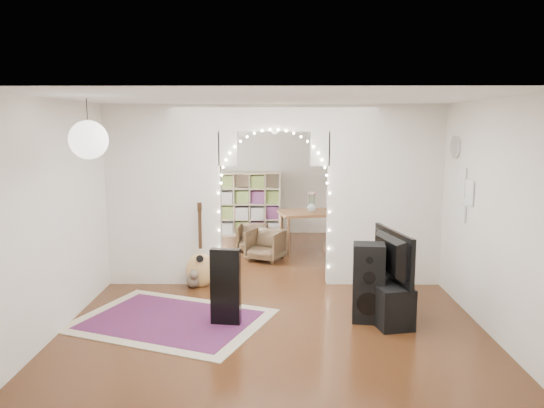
{
  "coord_description": "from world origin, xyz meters",
  "views": [
    {
      "loc": [
        0.04,
        -7.87,
        2.42
      ],
      "look_at": [
        -0.03,
        0.3,
        1.17
      ],
      "focal_mm": 35.0,
      "sensor_mm": 36.0,
      "label": 1
    }
  ],
  "objects_px": {
    "bookcase": "(250,204)",
    "dining_chair_left": "(266,245)",
    "media_console": "(384,299)",
    "dining_chair_right": "(253,238)",
    "acoustic_guitar": "(201,256)",
    "dining_table": "(312,215)",
    "floor_speaker": "(368,283)"
  },
  "relations": [
    {
      "from": "acoustic_guitar",
      "to": "dining_table",
      "type": "relative_size",
      "value": 0.81
    },
    {
      "from": "dining_chair_right",
      "to": "floor_speaker",
      "type": "bearing_deg",
      "value": -60.72
    },
    {
      "from": "media_console",
      "to": "dining_chair_left",
      "type": "xyz_separation_m",
      "value": [
        -1.53,
        2.85,
        0.03
      ]
    },
    {
      "from": "acoustic_guitar",
      "to": "dining_chair_left",
      "type": "xyz_separation_m",
      "value": [
        0.93,
        1.59,
        -0.2
      ]
    },
    {
      "from": "media_console",
      "to": "dining_chair_left",
      "type": "distance_m",
      "value": 3.24
    },
    {
      "from": "acoustic_guitar",
      "to": "dining_chair_left",
      "type": "relative_size",
      "value": 1.78
    },
    {
      "from": "media_console",
      "to": "acoustic_guitar",
      "type": "bearing_deg",
      "value": 141.11
    },
    {
      "from": "floor_speaker",
      "to": "media_console",
      "type": "relative_size",
      "value": 0.97
    },
    {
      "from": "dining_table",
      "to": "dining_chair_left",
      "type": "bearing_deg",
      "value": -150.01
    },
    {
      "from": "acoustic_guitar",
      "to": "bookcase",
      "type": "bearing_deg",
      "value": 68.58
    },
    {
      "from": "bookcase",
      "to": "dining_chair_left",
      "type": "bearing_deg",
      "value": -88.81
    },
    {
      "from": "media_console",
      "to": "floor_speaker",
      "type": "bearing_deg",
      "value": -172.75
    },
    {
      "from": "floor_speaker",
      "to": "media_console",
      "type": "bearing_deg",
      "value": 26.21
    },
    {
      "from": "bookcase",
      "to": "acoustic_guitar",
      "type": "bearing_deg",
      "value": -107.24
    },
    {
      "from": "floor_speaker",
      "to": "dining_chair_left",
      "type": "relative_size",
      "value": 1.6
    },
    {
      "from": "dining_table",
      "to": "dining_chair_left",
      "type": "height_order",
      "value": "dining_table"
    },
    {
      "from": "acoustic_guitar",
      "to": "media_console",
      "type": "bearing_deg",
      "value": -40.36
    },
    {
      "from": "media_console",
      "to": "dining_table",
      "type": "xyz_separation_m",
      "value": [
        -0.67,
        3.6,
        0.43
      ]
    },
    {
      "from": "dining_chair_left",
      "to": "floor_speaker",
      "type": "bearing_deg",
      "value": -41.99
    },
    {
      "from": "dining_chair_left",
      "to": "media_console",
      "type": "bearing_deg",
      "value": -38.09
    },
    {
      "from": "bookcase",
      "to": "dining_table",
      "type": "height_order",
      "value": "bookcase"
    },
    {
      "from": "bookcase",
      "to": "media_console",
      "type": "bearing_deg",
      "value": -78.06
    },
    {
      "from": "dining_table",
      "to": "acoustic_guitar",
      "type": "bearing_deg",
      "value": -138.51
    },
    {
      "from": "acoustic_guitar",
      "to": "dining_chair_right",
      "type": "height_order",
      "value": "acoustic_guitar"
    },
    {
      "from": "media_console",
      "to": "dining_chair_right",
      "type": "bearing_deg",
      "value": 105.13
    },
    {
      "from": "acoustic_guitar",
      "to": "bookcase",
      "type": "height_order",
      "value": "bookcase"
    },
    {
      "from": "media_console",
      "to": "dining_chair_left",
      "type": "relative_size",
      "value": 1.65
    },
    {
      "from": "bookcase",
      "to": "dining_table",
      "type": "distance_m",
      "value": 1.89
    },
    {
      "from": "media_console",
      "to": "dining_table",
      "type": "height_order",
      "value": "dining_table"
    },
    {
      "from": "bookcase",
      "to": "dining_chair_left",
      "type": "height_order",
      "value": "bookcase"
    },
    {
      "from": "media_console",
      "to": "dining_table",
      "type": "bearing_deg",
      "value": 88.77
    },
    {
      "from": "acoustic_guitar",
      "to": "dining_chair_right",
      "type": "relative_size",
      "value": 1.93
    }
  ]
}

